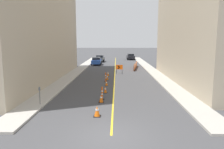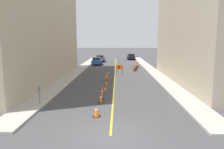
% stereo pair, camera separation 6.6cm
% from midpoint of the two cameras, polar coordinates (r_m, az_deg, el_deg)
% --- Properties ---
extents(ground_plane, '(300.00, 300.00, 0.00)m').
position_cam_midpoint_polar(ground_plane, '(11.62, -0.21, -15.69)').
color(ground_plane, '#424244').
extents(lane_stripe, '(0.12, 53.10, 0.01)m').
position_cam_midpoint_polar(lane_stripe, '(37.44, 0.90, 1.34)').
color(lane_stripe, gold).
rests_on(lane_stripe, ground_plane).
extents(sidewalk_left, '(1.85, 53.10, 0.14)m').
position_cam_midpoint_polar(sidewalk_left, '(37.96, -8.22, 1.46)').
color(sidewalk_left, '#ADA89E').
rests_on(sidewalk_left, ground_plane).
extents(sidewalk_right, '(1.85, 53.10, 0.14)m').
position_cam_midpoint_polar(sidewalk_right, '(37.86, 10.03, 1.40)').
color(sidewalk_right, '#ADA89E').
rests_on(sidewalk_right, ground_plane).
extents(building_facade_left, '(6.00, 25.91, 16.85)m').
position_cam_midpoint_polar(building_facade_left, '(28.62, -20.37, 15.46)').
color(building_facade_left, tan).
rests_on(building_facade_left, ground_plane).
extents(building_facade_right, '(6.00, 21.45, 14.49)m').
position_cam_midpoint_polar(building_facade_right, '(27.49, 22.51, 13.16)').
color(building_facade_right, tan).
rests_on(building_facade_right, ground_plane).
extents(traffic_cone_nearest, '(0.47, 0.47, 0.70)m').
position_cam_midpoint_polar(traffic_cone_nearest, '(14.24, -3.92, -9.54)').
color(traffic_cone_nearest, black).
rests_on(traffic_cone_nearest, ground_plane).
extents(traffic_cone_second, '(0.41, 0.41, 0.67)m').
position_cam_midpoint_polar(traffic_cone_second, '(17.35, -2.80, -6.24)').
color(traffic_cone_second, black).
rests_on(traffic_cone_second, ground_plane).
extents(traffic_cone_third, '(0.35, 0.35, 0.61)m').
position_cam_midpoint_polar(traffic_cone_third, '(20.47, -1.70, -3.99)').
color(traffic_cone_third, black).
rests_on(traffic_cone_third, ground_plane).
extents(traffic_cone_fourth, '(0.35, 0.35, 0.58)m').
position_cam_midpoint_polar(traffic_cone_fourth, '(23.68, -1.39, -2.29)').
color(traffic_cone_fourth, black).
rests_on(traffic_cone_fourth, ground_plane).
extents(traffic_cone_fifth, '(0.34, 0.34, 0.70)m').
position_cam_midpoint_polar(traffic_cone_fifth, '(27.15, -1.17, -0.74)').
color(traffic_cone_fifth, black).
rests_on(traffic_cone_fifth, ground_plane).
extents(traffic_cone_farthest, '(0.37, 0.37, 0.61)m').
position_cam_midpoint_polar(traffic_cone_farthest, '(30.33, -0.97, 0.17)').
color(traffic_cone_farthest, black).
rests_on(traffic_cone_farthest, ground_plane).
extents(delineator_post_front, '(0.37, 0.37, 1.10)m').
position_cam_midpoint_polar(delineator_post_front, '(18.12, -2.56, -5.13)').
color(delineator_post_front, black).
rests_on(delineator_post_front, ground_plane).
extents(delineator_post_rear, '(0.35, 0.35, 1.15)m').
position_cam_midpoint_polar(delineator_post_rear, '(25.89, -1.57, -0.88)').
color(delineator_post_rear, black).
rests_on(delineator_post_rear, ground_plane).
extents(arrow_barricade_primary, '(1.00, 0.13, 1.35)m').
position_cam_midpoint_polar(arrow_barricade_primary, '(32.18, 2.02, 1.82)').
color(arrow_barricade_primary, '#EF560C').
rests_on(arrow_barricade_primary, ground_plane).
extents(safety_mesh_fence, '(1.26, 7.55, 1.01)m').
position_cam_midpoint_polar(safety_mesh_fence, '(38.79, 6.25, 2.29)').
color(safety_mesh_fence, '#EF560C').
rests_on(safety_mesh_fence, ground_plane).
extents(parked_car_curb_near, '(1.93, 4.31, 1.59)m').
position_cam_midpoint_polar(parked_car_curb_near, '(44.75, -3.97, 3.55)').
color(parked_car_curb_near, navy).
rests_on(parked_car_curb_near, ground_plane).
extents(parked_car_curb_mid, '(2.00, 4.38, 1.59)m').
position_cam_midpoint_polar(parked_car_curb_mid, '(51.29, -3.04, 4.22)').
color(parked_car_curb_mid, '#474C51').
rests_on(parked_car_curb_mid, ground_plane).
extents(parked_car_curb_far, '(2.00, 4.38, 1.59)m').
position_cam_midpoint_polar(parked_car_curb_far, '(57.52, 5.00, 4.68)').
color(parked_car_curb_far, black).
rests_on(parked_car_curb_far, ground_plane).
extents(parking_meter_near_curb, '(0.12, 0.11, 1.33)m').
position_cam_midpoint_polar(parking_meter_near_curb, '(17.07, -18.35, -4.33)').
color(parking_meter_near_curb, '#4C4C51').
rests_on(parking_meter_near_curb, sidewalk_left).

